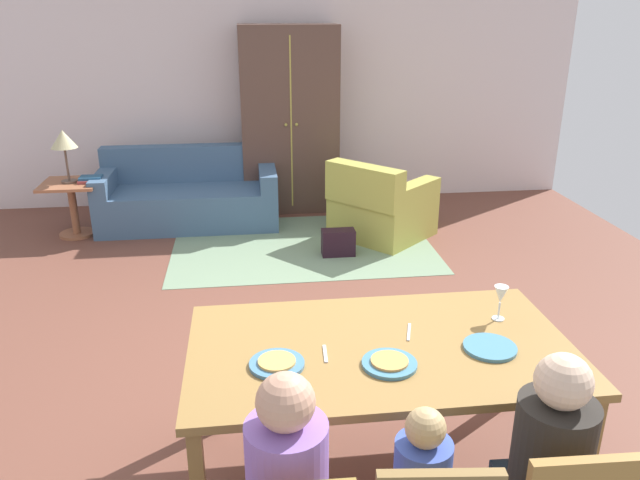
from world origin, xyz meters
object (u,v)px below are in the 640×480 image
at_px(plate_near_woman, 490,347).
at_px(book_lower, 90,181).
at_px(armchair, 380,208).
at_px(book_upper, 91,178).
at_px(wine_glass, 501,296).
at_px(couch, 189,197).
at_px(armoire, 289,120).
at_px(handbag, 338,243).
at_px(plate_near_man, 277,364).
at_px(plate_near_child, 389,364).
at_px(side_table, 73,201).
at_px(dining_table, 380,357).
at_px(table_lamp, 63,141).

bearing_deg(plate_near_woman, book_lower, 124.38).
bearing_deg(armchair, book_upper, 171.56).
xyz_separation_m(wine_glass, book_lower, (-2.86, 3.68, -0.30)).
bearing_deg(couch, armoire, 20.83).
bearing_deg(handbag, couch, 142.26).
xyz_separation_m(plate_near_man, plate_near_woman, (1.01, 0.02, 0.00)).
distance_m(plate_near_child, couch, 4.52).
relative_size(plate_near_woman, book_upper, 1.14).
distance_m(side_table, handbag, 2.83).
bearing_deg(plate_near_child, plate_near_woman, 9.04).
height_order(plate_near_woman, side_table, plate_near_woman).
xyz_separation_m(dining_table, table_lamp, (-2.41, 3.88, 0.31)).
distance_m(side_table, book_upper, 0.33).
xyz_separation_m(plate_near_child, armoire, (-0.08, 4.76, 0.28)).
bearing_deg(armoire, dining_table, -88.98).
height_order(armchair, armoire, armoire).
height_order(plate_near_man, book_lower, plate_near_man).
height_order(table_lamp, book_lower, table_lamp).
bearing_deg(book_lower, table_lamp, 172.88).
distance_m(wine_glass, book_upper, 4.69).
height_order(armchair, table_lamp, table_lamp).
bearing_deg(plate_near_woman, armoire, 97.11).
bearing_deg(handbag, book_upper, 159.79).
relative_size(dining_table, handbag, 5.71).
relative_size(armoire, table_lamp, 3.89).
bearing_deg(book_upper, plate_near_woman, -55.88).
height_order(plate_near_woman, handbag, plate_near_woman).
relative_size(plate_near_child, armchair, 0.21).
xyz_separation_m(couch, book_lower, (-0.96, -0.28, 0.29)).
bearing_deg(plate_near_woman, couch, 112.34).
bearing_deg(table_lamp, side_table, -45.00).
bearing_deg(dining_table, book_lower, 119.76).
relative_size(armoire, side_table, 3.62).
relative_size(table_lamp, book_upper, 2.45).
bearing_deg(plate_near_man, book_lower, 113.18).
height_order(armchair, book_lower, armchair).
xyz_separation_m(plate_near_child, wine_glass, (0.66, 0.36, 0.12)).
bearing_deg(handbag, armoire, 101.93).
distance_m(couch, book_lower, 1.05).
bearing_deg(book_upper, wine_glass, -52.38).
bearing_deg(dining_table, side_table, 121.87).
bearing_deg(side_table, book_lower, -7.12).
bearing_deg(dining_table, plate_near_man, -166.57).
bearing_deg(plate_near_woman, plate_near_man, -178.86).
relative_size(plate_near_woman, table_lamp, 0.46).
height_order(dining_table, plate_near_man, plate_near_man).
relative_size(side_table, table_lamp, 1.07).
height_order(plate_near_woman, table_lamp, table_lamp).
xyz_separation_m(plate_near_woman, couch, (-1.74, 4.24, -0.47)).
distance_m(plate_near_woman, book_upper, 4.82).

